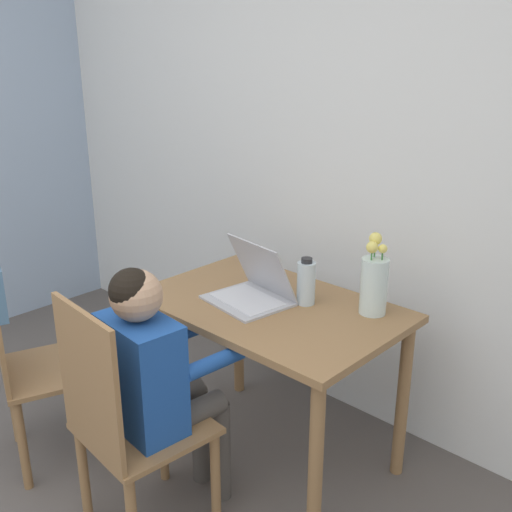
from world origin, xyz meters
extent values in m
cube|color=white|center=(0.00, 2.23, 1.25)|extent=(6.40, 0.05, 2.50)
cube|color=olive|center=(-0.05, 1.65, 0.70)|extent=(1.02, 0.66, 0.03)
cylinder|color=olive|center=(-0.51, 1.37, 0.34)|extent=(0.05, 0.05, 0.68)
cylinder|color=olive|center=(0.40, 1.37, 0.34)|extent=(0.05, 0.05, 0.68)
cylinder|color=olive|center=(-0.51, 1.93, 0.34)|extent=(0.05, 0.05, 0.68)
cylinder|color=olive|center=(0.40, 1.93, 0.34)|extent=(0.05, 0.05, 0.68)
cube|color=olive|center=(-0.11, 1.06, 0.41)|extent=(0.43, 0.43, 0.02)
cube|color=olive|center=(-0.13, 0.87, 0.67)|extent=(0.38, 0.05, 0.50)
cylinder|color=olive|center=(0.07, 1.22, 0.20)|extent=(0.04, 0.04, 0.40)
cylinder|color=olive|center=(-0.26, 1.25, 0.20)|extent=(0.04, 0.04, 0.40)
cylinder|color=olive|center=(-0.29, 0.91, 0.20)|extent=(0.04, 0.04, 0.40)
cube|color=olive|center=(-0.72, 1.06, 0.41)|extent=(0.51, 0.51, 0.02)
cylinder|color=olive|center=(-0.50, 1.16, 0.20)|extent=(0.04, 0.04, 0.40)
cylinder|color=olive|center=(-0.82, 1.27, 0.20)|extent=(0.04, 0.04, 0.40)
cylinder|color=olive|center=(-0.62, 0.84, 0.20)|extent=(0.04, 0.04, 0.40)
cylinder|color=olive|center=(-0.94, 0.95, 0.20)|extent=(0.04, 0.04, 0.40)
cube|color=#1E4C9E|center=(-0.11, 1.06, 0.62)|extent=(0.32, 0.20, 0.41)
sphere|color=tan|center=(-0.11, 1.06, 0.91)|extent=(0.17, 0.17, 0.17)
sphere|color=black|center=(-0.11, 1.05, 0.94)|extent=(0.15, 0.15, 0.15)
cylinder|color=#4C4742|center=(-0.03, 1.20, 0.43)|extent=(0.11, 0.29, 0.09)
cylinder|color=#4C4742|center=(-0.17, 1.21, 0.43)|extent=(0.11, 0.29, 0.09)
cylinder|color=#4C4742|center=(-0.02, 1.34, 0.21)|extent=(0.08, 0.08, 0.42)
cylinder|color=#4C4742|center=(-0.15, 1.35, 0.21)|extent=(0.08, 0.08, 0.42)
cylinder|color=#1E4C9E|center=(0.04, 1.26, 0.64)|extent=(0.08, 0.24, 0.06)
cylinder|color=#1E4C9E|center=(-0.22, 1.28, 0.64)|extent=(0.08, 0.24, 0.06)
cube|color=#B2B2B7|center=(-0.13, 1.60, 0.72)|extent=(0.34, 0.30, 0.01)
cube|color=silver|center=(-0.13, 1.60, 0.72)|extent=(0.29, 0.22, 0.00)
cube|color=#B2B2B7|center=(-0.12, 1.67, 0.84)|extent=(0.32, 0.16, 0.24)
cube|color=silver|center=(-0.12, 1.68, 0.84)|extent=(0.29, 0.14, 0.21)
cylinder|color=silver|center=(0.28, 1.85, 0.82)|extent=(0.10, 0.10, 0.22)
cylinder|color=#3D7A38|center=(0.31, 1.86, 0.86)|extent=(0.01, 0.01, 0.22)
sphere|color=#EFDB66|center=(0.31, 1.86, 0.97)|extent=(0.03, 0.03, 0.03)
cylinder|color=#3D7A38|center=(0.27, 1.87, 0.88)|extent=(0.01, 0.01, 0.25)
sphere|color=#EFDB66|center=(0.27, 1.87, 1.00)|extent=(0.05, 0.05, 0.05)
cylinder|color=#3D7A38|center=(0.28, 1.83, 0.87)|extent=(0.01, 0.01, 0.22)
sphere|color=#EFDB66|center=(0.28, 1.83, 0.98)|extent=(0.04, 0.04, 0.04)
cylinder|color=silver|center=(0.04, 1.75, 0.80)|extent=(0.07, 0.07, 0.17)
cylinder|color=#262628|center=(0.04, 1.75, 0.89)|extent=(0.04, 0.04, 0.02)
camera|label=1|loc=(1.38, 0.04, 1.67)|focal=42.00mm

